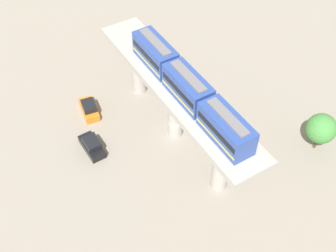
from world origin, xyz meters
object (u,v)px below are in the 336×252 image
object	(u,v)px
train	(188,87)
tree_near_viaduct	(321,129)
parked_car_orange	(89,109)
parked_car_black	(92,146)

from	to	relation	value
train	tree_near_viaduct	world-z (taller)	train
train	tree_near_viaduct	size ratio (longest dim) A/B	3.89
train	parked_car_orange	world-z (taller)	train
parked_car_orange	tree_near_viaduct	size ratio (longest dim) A/B	0.84
tree_near_viaduct	parked_car_black	bearing A→B (deg)	-30.46
parked_car_orange	parked_car_black	bearing A→B (deg)	77.77
train	tree_near_viaduct	distance (m)	17.18
train	parked_car_black	bearing A→B (deg)	-27.34
parked_car_black	tree_near_viaduct	distance (m)	27.57
parked_car_black	tree_near_viaduct	world-z (taller)	tree_near_viaduct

